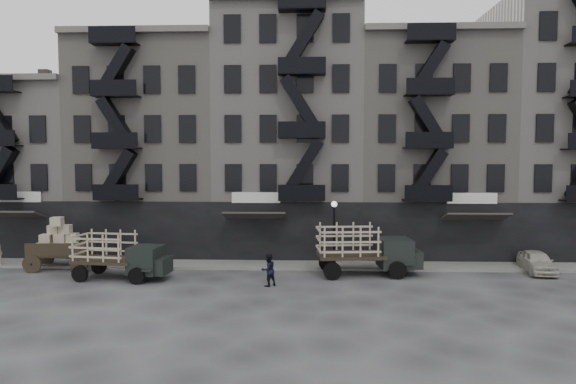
{
  "coord_description": "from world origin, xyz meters",
  "views": [
    {
      "loc": [
        1.37,
        -28.54,
        7.01
      ],
      "look_at": [
        0.13,
        4.0,
        4.73
      ],
      "focal_mm": 32.0,
      "sensor_mm": 36.0,
      "label": 1
    }
  ],
  "objects_px": {
    "pedestrian_mid": "(268,270)",
    "stake_truck_west": "(120,252)",
    "car_east": "(537,262)",
    "stake_truck_east": "(365,246)",
    "wagon": "(59,239)"
  },
  "relations": [
    {
      "from": "wagon",
      "to": "car_east",
      "type": "bearing_deg",
      "value": -4.71
    },
    {
      "from": "stake_truck_east",
      "to": "car_east",
      "type": "xyz_separation_m",
      "value": [
        10.44,
        1.05,
        -1.06
      ]
    },
    {
      "from": "car_east",
      "to": "wagon",
      "type": "bearing_deg",
      "value": -172.98
    },
    {
      "from": "car_east",
      "to": "pedestrian_mid",
      "type": "height_order",
      "value": "pedestrian_mid"
    },
    {
      "from": "stake_truck_east",
      "to": "car_east",
      "type": "relative_size",
      "value": 1.59
    },
    {
      "from": "wagon",
      "to": "stake_truck_east",
      "type": "xyz_separation_m",
      "value": [
        18.76,
        -0.83,
        -0.15
      ]
    },
    {
      "from": "wagon",
      "to": "stake_truck_west",
      "type": "relative_size",
      "value": 0.73
    },
    {
      "from": "stake_truck_east",
      "to": "pedestrian_mid",
      "type": "xyz_separation_m",
      "value": [
        -5.51,
        -2.82,
        -0.83
      ]
    },
    {
      "from": "wagon",
      "to": "pedestrian_mid",
      "type": "bearing_deg",
      "value": -20.55
    },
    {
      "from": "stake_truck_west",
      "to": "pedestrian_mid",
      "type": "distance_m",
      "value": 8.72
    },
    {
      "from": "stake_truck_west",
      "to": "car_east",
      "type": "height_order",
      "value": "stake_truck_west"
    },
    {
      "from": "wagon",
      "to": "stake_truck_west",
      "type": "bearing_deg",
      "value": -31.98
    },
    {
      "from": "car_east",
      "to": "pedestrian_mid",
      "type": "distance_m",
      "value": 16.42
    },
    {
      "from": "stake_truck_west",
      "to": "stake_truck_east",
      "type": "xyz_separation_m",
      "value": [
        14.11,
        1.52,
        0.18
      ]
    },
    {
      "from": "pedestrian_mid",
      "to": "stake_truck_west",
      "type": "bearing_deg",
      "value": -46.99
    }
  ]
}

